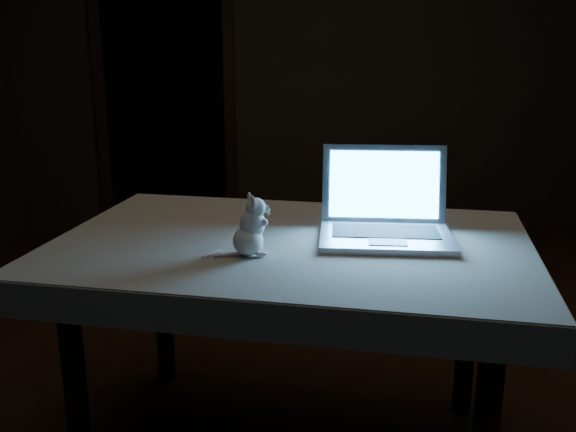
{
  "coord_description": "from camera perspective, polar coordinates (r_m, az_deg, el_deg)",
  "views": [
    {
      "loc": [
        -0.31,
        -2.52,
        1.5
      ],
      "look_at": [
        -0.24,
        -0.33,
        0.89
      ],
      "focal_mm": 40.0,
      "sensor_mm": 36.0,
      "label": 1
    }
  ],
  "objects": [
    {
      "name": "laptop",
      "position": [
        2.21,
        8.83,
        1.6
      ],
      "size": [
        0.5,
        0.45,
        0.31
      ],
      "primitive_type": null,
      "rotation": [
        0.0,
        0.0,
        -0.11
      ],
      "color": "#B5B4B9",
      "rests_on": "tablecloth"
    },
    {
      "name": "floor",
      "position": [
        2.95,
        4.66,
        -15.24
      ],
      "size": [
        5.0,
        5.0,
        0.0
      ],
      "primitive_type": "plane",
      "color": "black",
      "rests_on": "ground"
    },
    {
      "name": "tablecloth",
      "position": [
        2.21,
        1.55,
        -3.9
      ],
      "size": [
        1.78,
        1.32,
        0.11
      ],
      "primitive_type": null,
      "rotation": [
        0.0,
        0.0,
        -0.15
      ],
      "color": "#B8AD9A",
      "rests_on": "table"
    },
    {
      "name": "doorway",
      "position": [
        5.1,
        -10.82,
        10.26
      ],
      "size": [
        1.06,
        0.36,
        2.13
      ],
      "primitive_type": null,
      "color": "black",
      "rests_on": "back_wall"
    },
    {
      "name": "plush_mouse",
      "position": [
        2.06,
        -3.6,
        -0.83
      ],
      "size": [
        0.16,
        0.16,
        0.2
      ],
      "primitive_type": null,
      "rotation": [
        0.0,
        0.0,
        -0.07
      ],
      "color": "white",
      "rests_on": "tablecloth"
    },
    {
      "name": "back_wall",
      "position": [
        5.03,
        1.84,
        13.14
      ],
      "size": [
        4.5,
        0.04,
        2.6
      ],
      "primitive_type": "cube",
      "color": "black",
      "rests_on": "ground"
    },
    {
      "name": "table",
      "position": [
        2.4,
        0.28,
        -11.69
      ],
      "size": [
        1.7,
        1.3,
        0.82
      ],
      "primitive_type": null,
      "rotation": [
        0.0,
        0.0,
        -0.23
      ],
      "color": "black",
      "rests_on": "floor"
    }
  ]
}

